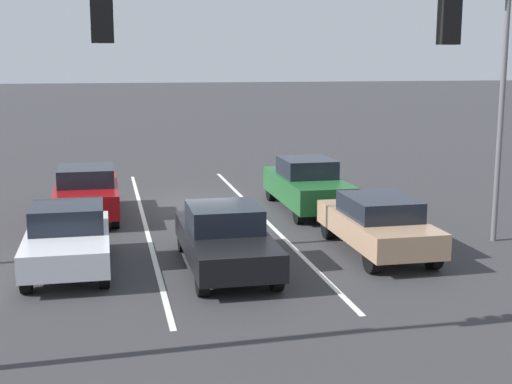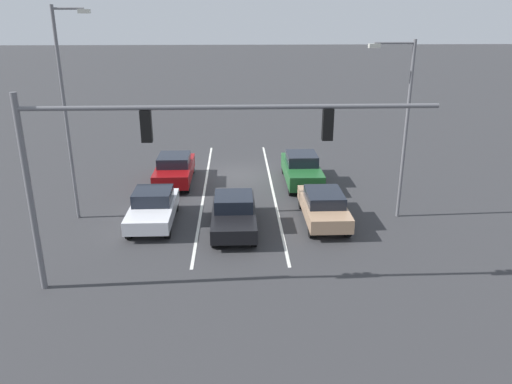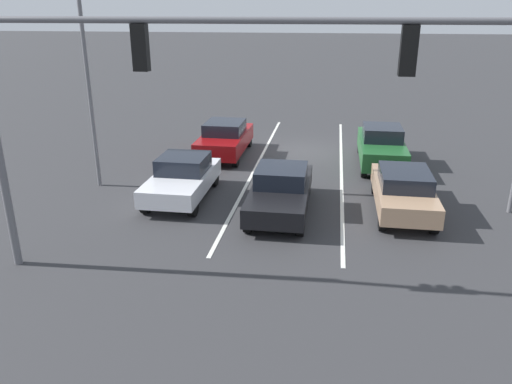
{
  "view_description": "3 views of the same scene",
  "coord_description": "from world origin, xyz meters",
  "px_view_note": "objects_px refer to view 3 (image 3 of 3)",
  "views": [
    {
      "loc": [
        2.78,
        22.4,
        4.63
      ],
      "look_at": [
        -0.2,
        8.5,
        1.97
      ],
      "focal_mm": 50.0,
      "sensor_mm": 36.0,
      "label": 1
    },
    {
      "loc": [
        0.12,
        26.31,
        8.48
      ],
      "look_at": [
        -0.65,
        8.06,
        1.9
      ],
      "focal_mm": 35.0,
      "sensor_mm": 36.0,
      "label": 2
    },
    {
      "loc": [
        -1.27,
        21.95,
        6.08
      ],
      "look_at": [
        0.85,
        8.29,
        1.0
      ],
      "focal_mm": 35.0,
      "sensor_mm": 36.0,
      "label": 3
    }
  ],
  "objects_px": {
    "car_darkgreen_leftlane_second": "(381,146)",
    "traffic_signal_gantry": "(153,78)",
    "street_lamp_right_shoulder": "(88,45)",
    "car_tan_leftlane_front": "(403,190)",
    "car_white_rightlane_front": "(182,178)",
    "car_maroon_rightlane_second": "(225,138)",
    "car_black_midlane_front": "(281,190)"
  },
  "relations": [
    {
      "from": "car_tan_leftlane_front",
      "to": "street_lamp_right_shoulder",
      "type": "bearing_deg",
      "value": -4.93
    },
    {
      "from": "car_darkgreen_leftlane_second",
      "to": "car_maroon_rightlane_second",
      "type": "distance_m",
      "value": 6.66
    },
    {
      "from": "car_tan_leftlane_front",
      "to": "traffic_signal_gantry",
      "type": "distance_m",
      "value": 8.87
    },
    {
      "from": "car_darkgreen_leftlane_second",
      "to": "traffic_signal_gantry",
      "type": "distance_m",
      "value": 12.36
    },
    {
      "from": "traffic_signal_gantry",
      "to": "street_lamp_right_shoulder",
      "type": "relative_size",
      "value": 1.42
    },
    {
      "from": "car_black_midlane_front",
      "to": "street_lamp_right_shoulder",
      "type": "bearing_deg",
      "value": -12.16
    },
    {
      "from": "car_maroon_rightlane_second",
      "to": "car_white_rightlane_front",
      "type": "bearing_deg",
      "value": 86.68
    },
    {
      "from": "car_white_rightlane_front",
      "to": "traffic_signal_gantry",
      "type": "distance_m",
      "value": 6.65
    },
    {
      "from": "car_white_rightlane_front",
      "to": "car_darkgreen_leftlane_second",
      "type": "xyz_separation_m",
      "value": [
        -6.96,
        -4.99,
        0.07
      ]
    },
    {
      "from": "car_white_rightlane_front",
      "to": "car_black_midlane_front",
      "type": "relative_size",
      "value": 0.89
    },
    {
      "from": "car_darkgreen_leftlane_second",
      "to": "traffic_signal_gantry",
      "type": "xyz_separation_m",
      "value": [
        5.82,
        10.18,
        3.92
      ]
    },
    {
      "from": "car_white_rightlane_front",
      "to": "traffic_signal_gantry",
      "type": "height_order",
      "value": "traffic_signal_gantry"
    },
    {
      "from": "car_maroon_rightlane_second",
      "to": "car_black_midlane_front",
      "type": "bearing_deg",
      "value": 117.17
    },
    {
      "from": "car_white_rightlane_front",
      "to": "traffic_signal_gantry",
      "type": "bearing_deg",
      "value": 102.36
    },
    {
      "from": "car_white_rightlane_front",
      "to": "street_lamp_right_shoulder",
      "type": "bearing_deg",
      "value": -13.15
    },
    {
      "from": "car_tan_leftlane_front",
      "to": "traffic_signal_gantry",
      "type": "xyz_separation_m",
      "value": [
        6.1,
        5.05,
        3.98
      ]
    },
    {
      "from": "traffic_signal_gantry",
      "to": "car_black_midlane_front",
      "type": "bearing_deg",
      "value": -116.82
    },
    {
      "from": "car_black_midlane_front",
      "to": "car_darkgreen_leftlane_second",
      "type": "height_order",
      "value": "car_darkgreen_leftlane_second"
    },
    {
      "from": "car_tan_leftlane_front",
      "to": "car_darkgreen_leftlane_second",
      "type": "distance_m",
      "value": 5.14
    },
    {
      "from": "traffic_signal_gantry",
      "to": "car_darkgreen_leftlane_second",
      "type": "bearing_deg",
      "value": -119.76
    },
    {
      "from": "car_white_rightlane_front",
      "to": "car_black_midlane_front",
      "type": "height_order",
      "value": "car_white_rightlane_front"
    },
    {
      "from": "car_darkgreen_leftlane_second",
      "to": "car_maroon_rightlane_second",
      "type": "relative_size",
      "value": 1.06
    },
    {
      "from": "car_darkgreen_leftlane_second",
      "to": "street_lamp_right_shoulder",
      "type": "relative_size",
      "value": 0.53
    },
    {
      "from": "car_tan_leftlane_front",
      "to": "car_black_midlane_front",
      "type": "bearing_deg",
      "value": 7.98
    },
    {
      "from": "car_maroon_rightlane_second",
      "to": "street_lamp_right_shoulder",
      "type": "xyz_separation_m",
      "value": [
        3.58,
        4.62,
        4.18
      ]
    },
    {
      "from": "street_lamp_right_shoulder",
      "to": "car_tan_leftlane_front",
      "type": "bearing_deg",
      "value": 175.07
    },
    {
      "from": "car_white_rightlane_front",
      "to": "car_maroon_rightlane_second",
      "type": "xyz_separation_m",
      "value": [
        -0.31,
        -5.38,
        0.04
      ]
    },
    {
      "from": "car_tan_leftlane_front",
      "to": "street_lamp_right_shoulder",
      "type": "xyz_separation_m",
      "value": [
        10.51,
        -0.91,
        4.22
      ]
    },
    {
      "from": "car_darkgreen_leftlane_second",
      "to": "traffic_signal_gantry",
      "type": "height_order",
      "value": "traffic_signal_gantry"
    },
    {
      "from": "car_tan_leftlane_front",
      "to": "street_lamp_right_shoulder",
      "type": "distance_m",
      "value": 11.36
    },
    {
      "from": "car_tan_leftlane_front",
      "to": "car_maroon_rightlane_second",
      "type": "xyz_separation_m",
      "value": [
        6.93,
        -5.52,
        0.03
      ]
    },
    {
      "from": "car_black_midlane_front",
      "to": "car_darkgreen_leftlane_second",
      "type": "xyz_separation_m",
      "value": [
        -3.54,
        -5.66,
        0.09
      ]
    }
  ]
}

